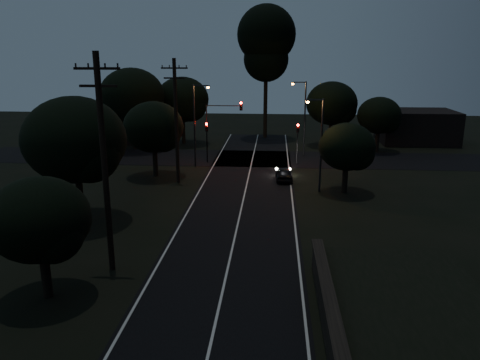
{
  "coord_description": "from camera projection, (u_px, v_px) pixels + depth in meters",
  "views": [
    {
      "loc": [
        2.32,
        -6.74,
        10.9
      ],
      "look_at": [
        0.0,
        24.0,
        2.5
      ],
      "focal_mm": 35.0,
      "sensor_mm": 36.0,
      "label": 1
    }
  ],
  "objects": [
    {
      "name": "road_surface",
      "position": [
        246.0,
        186.0,
        39.46
      ],
      "size": [
        60.0,
        70.0,
        0.03
      ],
      "color": "black",
      "rests_on": "ground"
    },
    {
      "name": "utility_pole_mid",
      "position": [
        104.0,
        162.0,
        22.88
      ],
      "size": [
        2.2,
        0.3,
        11.0
      ],
      "color": "black",
      "rests_on": "ground"
    },
    {
      "name": "utility_pole_far",
      "position": [
        176.0,
        120.0,
        39.3
      ],
      "size": [
        2.2,
        0.3,
        10.5
      ],
      "color": "black",
      "rests_on": "ground"
    },
    {
      "name": "tree_left_b",
      "position": [
        42.0,
        222.0,
        20.58
      ],
      "size": [
        4.48,
        4.48,
        5.7
      ],
      "color": "black",
      "rests_on": "ground"
    },
    {
      "name": "tree_left_c",
      "position": [
        78.0,
        142.0,
        29.9
      ],
      "size": [
        6.57,
        6.57,
        8.3
      ],
      "color": "black",
      "rests_on": "ground"
    },
    {
      "name": "tree_left_d",
      "position": [
        155.0,
        129.0,
        41.58
      ],
      "size": [
        5.35,
        5.35,
        6.79
      ],
      "color": "black",
      "rests_on": "ground"
    },
    {
      "name": "tree_far_nw",
      "position": [
        184.0,
        101.0,
        56.75
      ],
      "size": [
        6.44,
        6.44,
        8.15
      ],
      "color": "black",
      "rests_on": "ground"
    },
    {
      "name": "tree_far_w",
      "position": [
        134.0,
        97.0,
        53.04
      ],
      "size": [
        7.32,
        7.32,
        9.33
      ],
      "color": "black",
      "rests_on": "ground"
    },
    {
      "name": "tree_far_ne",
      "position": [
        334.0,
        105.0,
        55.53
      ],
      "size": [
        6.07,
        6.07,
        7.68
      ],
      "color": "black",
      "rests_on": "ground"
    },
    {
      "name": "tree_far_e",
      "position": [
        381.0,
        116.0,
        52.57
      ],
      "size": [
        4.86,
        4.86,
        6.17
      ],
      "color": "black",
      "rests_on": "ground"
    },
    {
      "name": "tree_right_a",
      "position": [
        349.0,
        148.0,
        36.74
      ],
      "size": [
        4.44,
        4.44,
        5.64
      ],
      "color": "black",
      "rests_on": "ground"
    },
    {
      "name": "tall_pine",
      "position": [
        266.0,
        43.0,
        59.17
      ],
      "size": [
        7.42,
        7.42,
        16.86
      ],
      "color": "black",
      "rests_on": "ground"
    },
    {
      "name": "building_left",
      "position": [
        102.0,
        123.0,
        60.43
      ],
      "size": [
        10.0,
        8.0,
        4.4
      ],
      "primitive_type": "cube",
      "color": "black",
      "rests_on": "ground"
    },
    {
      "name": "building_right",
      "position": [
        416.0,
        126.0,
        58.53
      ],
      "size": [
        9.0,
        7.0,
        4.0
      ],
      "primitive_type": "cube",
      "color": "black",
      "rests_on": "ground"
    },
    {
      "name": "signal_left",
      "position": [
        207.0,
        135.0,
        47.58
      ],
      "size": [
        0.28,
        0.35,
        4.1
      ],
      "color": "black",
      "rests_on": "ground"
    },
    {
      "name": "signal_right",
      "position": [
        298.0,
        136.0,
        46.91
      ],
      "size": [
        0.28,
        0.35,
        4.1
      ],
      "color": "black",
      "rests_on": "ground"
    },
    {
      "name": "signal_mast",
      "position": [
        223.0,
        120.0,
        47.07
      ],
      "size": [
        3.7,
        0.35,
        6.25
      ],
      "color": "black",
      "rests_on": "ground"
    },
    {
      "name": "streetlight_a",
      "position": [
        196.0,
        120.0,
        45.25
      ],
      "size": [
        1.66,
        0.26,
        8.0
      ],
      "color": "black",
      "rests_on": "ground"
    },
    {
      "name": "streetlight_b",
      "position": [
        303.0,
        113.0,
        50.25
      ],
      "size": [
        1.66,
        0.26,
        8.0
      ],
      "color": "black",
      "rests_on": "ground"
    },
    {
      "name": "streetlight_c",
      "position": [
        319.0,
        139.0,
        36.82
      ],
      "size": [
        1.46,
        0.26,
        7.5
      ],
      "color": "black",
      "rests_on": "ground"
    },
    {
      "name": "car",
      "position": [
        284.0,
        174.0,
        41.23
      ],
      "size": [
        1.53,
        3.57,
        1.2
      ],
      "primitive_type": "imported",
      "rotation": [
        0.0,
        0.0,
        3.18
      ],
      "color": "black",
      "rests_on": "ground"
    }
  ]
}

